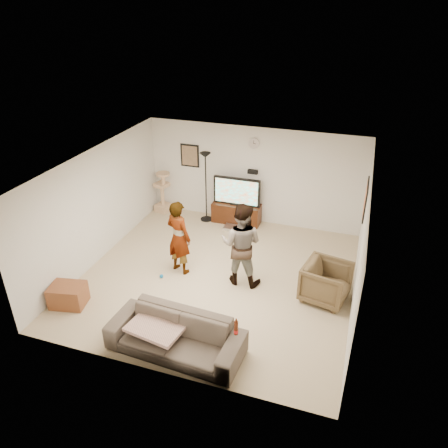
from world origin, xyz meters
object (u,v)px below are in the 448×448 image
(person_left, at_px, (179,237))
(armchair, at_px, (326,282))
(tv, at_px, (237,191))
(sofa, at_px, (175,335))
(tv_stand, at_px, (236,213))
(side_table, at_px, (68,295))
(floor_lamp, at_px, (206,188))
(cat_tree, at_px, (162,192))
(person_right, at_px, (241,244))
(beer_bottle, at_px, (236,328))

(person_left, bearing_deg, armchair, -160.55)
(person_left, xyz_separation_m, armchair, (3.07, -0.02, -0.43))
(tv, distance_m, sofa, 4.79)
(tv_stand, bearing_deg, side_table, -115.63)
(tv, height_order, side_table, tv)
(floor_lamp, distance_m, side_table, 4.40)
(floor_lamp, xyz_separation_m, armchair, (3.37, -2.43, -0.53))
(side_table, bearing_deg, person_left, 48.22)
(floor_lamp, distance_m, armchair, 4.19)
(tv, xyz_separation_m, floor_lamp, (-0.79, -0.11, 0.04))
(floor_lamp, bearing_deg, sofa, -75.55)
(floor_lamp, height_order, person_left, floor_lamp)
(tv, relative_size, sofa, 0.54)
(cat_tree, xyz_separation_m, armchair, (4.68, -2.54, -0.18))
(tv, bearing_deg, side_table, -115.63)
(person_left, relative_size, person_right, 0.93)
(tv_stand, distance_m, side_table, 4.74)
(person_left, distance_m, sofa, 2.44)
(tv_stand, distance_m, beer_bottle, 4.98)
(armchair, bearing_deg, cat_tree, 73.15)
(floor_lamp, bearing_deg, tv_stand, 8.07)
(tv, distance_m, floor_lamp, 0.80)
(tv, bearing_deg, sofa, -85.16)
(tv, xyz_separation_m, cat_tree, (-2.10, -0.00, -0.30))
(floor_lamp, relative_size, person_left, 1.12)
(sofa, bearing_deg, armchair, 48.72)
(cat_tree, relative_size, beer_bottle, 4.59)
(beer_bottle, height_order, side_table, beer_bottle)
(person_right, relative_size, armchair, 2.06)
(floor_lamp, bearing_deg, person_right, -55.35)
(side_table, bearing_deg, armchair, 20.48)
(person_right, xyz_separation_m, beer_bottle, (0.59, -2.25, -0.10))
(cat_tree, bearing_deg, tv_stand, 0.14)
(sofa, bearing_deg, person_right, 82.16)
(cat_tree, relative_size, sofa, 0.51)
(side_table, bearing_deg, tv, 64.37)
(sofa, relative_size, side_table, 3.51)
(sofa, height_order, armchair, armchair)
(tv, relative_size, beer_bottle, 4.84)
(cat_tree, distance_m, person_left, 3.00)
(person_left, distance_m, beer_bottle, 2.94)
(tv_stand, distance_m, person_right, 2.70)
(cat_tree, height_order, beer_bottle, cat_tree)
(sofa, distance_m, armchair, 3.10)
(sofa, bearing_deg, floor_lamp, 107.89)
(person_left, height_order, armchair, person_left)
(person_left, distance_m, armchair, 3.10)
(person_right, bearing_deg, sofa, 79.12)
(cat_tree, relative_size, person_right, 0.65)
(tv, height_order, person_right, person_right)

